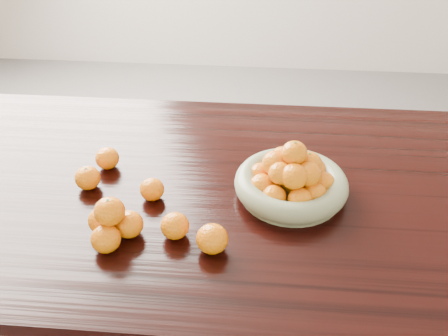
# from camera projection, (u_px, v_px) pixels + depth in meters

# --- Properties ---
(dining_table) EXTENTS (2.00, 1.00, 0.75)m
(dining_table) POSITION_uv_depth(u_px,v_px,m) (218.00, 211.00, 1.46)
(dining_table) COLOR black
(dining_table) RESTS_ON ground
(fruit_bowl) EXTENTS (0.31, 0.31, 0.17)m
(fruit_bowl) POSITION_uv_depth(u_px,v_px,m) (291.00, 180.00, 1.35)
(fruit_bowl) COLOR gray
(fruit_bowl) RESTS_ON dining_table
(orange_pyramid) EXTENTS (0.14, 0.14, 0.12)m
(orange_pyramid) POSITION_uv_depth(u_px,v_px,m) (112.00, 223.00, 1.21)
(orange_pyramid) COLOR orange
(orange_pyramid) RESTS_ON dining_table
(loose_orange_0) EXTENTS (0.07, 0.07, 0.07)m
(loose_orange_0) POSITION_uv_depth(u_px,v_px,m) (88.00, 178.00, 1.38)
(loose_orange_0) COLOR orange
(loose_orange_0) RESTS_ON dining_table
(loose_orange_1) EXTENTS (0.07, 0.07, 0.06)m
(loose_orange_1) POSITION_uv_depth(u_px,v_px,m) (152.00, 189.00, 1.35)
(loose_orange_1) COLOR orange
(loose_orange_1) RESTS_ON dining_table
(loose_orange_2) EXTENTS (0.07, 0.07, 0.07)m
(loose_orange_2) POSITION_uv_depth(u_px,v_px,m) (175.00, 226.00, 1.22)
(loose_orange_2) COLOR orange
(loose_orange_2) RESTS_ON dining_table
(loose_orange_3) EXTENTS (0.07, 0.07, 0.06)m
(loose_orange_3) POSITION_uv_depth(u_px,v_px,m) (107.00, 158.00, 1.46)
(loose_orange_3) COLOR orange
(loose_orange_3) RESTS_ON dining_table
(loose_orange_4) EXTENTS (0.08, 0.08, 0.07)m
(loose_orange_4) POSITION_uv_depth(u_px,v_px,m) (212.00, 239.00, 1.18)
(loose_orange_4) COLOR orange
(loose_orange_4) RESTS_ON dining_table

